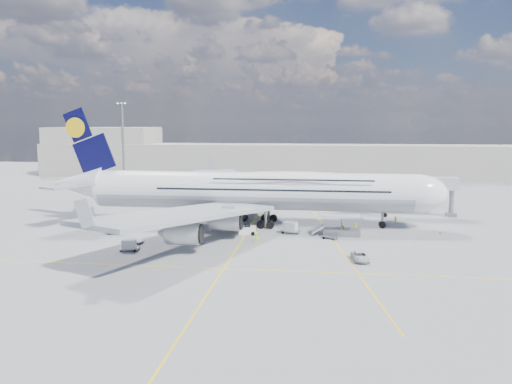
# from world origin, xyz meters

# --- Properties ---
(ground) EXTENTS (300.00, 300.00, 0.00)m
(ground) POSITION_xyz_m (0.00, 0.00, 0.00)
(ground) COLOR gray
(ground) RESTS_ON ground
(taxi_line_main) EXTENTS (0.25, 220.00, 0.01)m
(taxi_line_main) POSITION_xyz_m (0.00, 0.00, 0.01)
(taxi_line_main) COLOR yellow
(taxi_line_main) RESTS_ON ground
(taxi_line_cross) EXTENTS (120.00, 0.25, 0.01)m
(taxi_line_cross) POSITION_xyz_m (0.00, -20.00, 0.01)
(taxi_line_cross) COLOR yellow
(taxi_line_cross) RESTS_ON ground
(taxi_line_diag) EXTENTS (14.16, 99.06, 0.01)m
(taxi_line_diag) POSITION_xyz_m (14.00, 10.00, 0.01)
(taxi_line_diag) COLOR yellow
(taxi_line_diag) RESTS_ON ground
(airliner) EXTENTS (77.26, 79.15, 23.71)m
(airliner) POSITION_xyz_m (0.26, 10.00, 6.87)
(airliner) COLOR white
(airliner) RESTS_ON ground
(jet_bridge) EXTENTS (18.80, 12.10, 8.50)m
(jet_bridge) POSITION_xyz_m (29.81, 20.94, 6.85)
(jet_bridge) COLOR #B7B7BC
(jet_bridge) RESTS_ON ground
(cargo_loader) EXTENTS (8.53, 3.20, 3.67)m
(cargo_loader) POSITION_xyz_m (16.82, 2.89, 1.25)
(cargo_loader) COLOR silver
(cargo_loader) RESTS_ON ground
(light_mast) EXTENTS (3.00, 0.70, 25.50)m
(light_mast) POSITION_xyz_m (-40.00, 45.00, 13.21)
(light_mast) COLOR gray
(light_mast) RESTS_ON ground
(terminal) EXTENTS (180.00, 16.00, 12.00)m
(terminal) POSITION_xyz_m (0.00, 95.00, 6.00)
(terminal) COLOR #B2AD9E
(terminal) RESTS_ON ground
(hangar) EXTENTS (40.00, 22.00, 18.00)m
(hangar) POSITION_xyz_m (-70.00, 100.00, 9.00)
(hangar) COLOR #B2AD9E
(hangar) RESTS_ON ground
(tree_line) EXTENTS (160.00, 6.00, 8.00)m
(tree_line) POSITION_xyz_m (40.00, 140.00, 4.00)
(tree_line) COLOR #193814
(tree_line) RESTS_ON ground
(dolly_row_a) EXTENTS (3.83, 2.83, 2.17)m
(dolly_row_a) POSITION_xyz_m (-23.12, -1.02, 1.17)
(dolly_row_a) COLOR gray
(dolly_row_a) RESTS_ON ground
(dolly_row_b) EXTENTS (3.33, 2.47, 0.44)m
(dolly_row_b) POSITION_xyz_m (-17.82, -7.61, 0.34)
(dolly_row_b) COLOR gray
(dolly_row_b) RESTS_ON ground
(dolly_row_c) EXTENTS (3.04, 1.96, 1.79)m
(dolly_row_c) POSITION_xyz_m (-16.49, -12.35, 0.96)
(dolly_row_c) COLOR gray
(dolly_row_c) RESTS_ON ground
(dolly_back) EXTENTS (3.32, 2.30, 0.44)m
(dolly_back) POSITION_xyz_m (-17.53, -7.49, 0.34)
(dolly_back) COLOR gray
(dolly_back) RESTS_ON ground
(dolly_nose_far) EXTENTS (3.14, 2.59, 0.41)m
(dolly_nose_far) POSITION_xyz_m (14.94, -0.06, 0.31)
(dolly_nose_far) COLOR gray
(dolly_nose_far) RESTS_ON ground
(dolly_nose_near) EXTENTS (3.65, 2.70, 2.07)m
(dolly_nose_near) POSITION_xyz_m (7.86, 3.22, 1.11)
(dolly_nose_near) COLOR gray
(dolly_nose_near) RESTS_ON ground
(baggage_tug) EXTENTS (3.22, 1.82, 1.91)m
(baggage_tug) POSITION_xyz_m (0.30, 1.18, 0.84)
(baggage_tug) COLOR white
(baggage_tug) RESTS_ON ground
(catering_truck_inner) EXTENTS (7.74, 5.13, 4.27)m
(catering_truck_inner) POSITION_xyz_m (-11.89, 35.18, 2.02)
(catering_truck_inner) COLOR gray
(catering_truck_inner) RESTS_ON ground
(catering_truck_outer) EXTENTS (8.25, 5.89, 4.54)m
(catering_truck_outer) POSITION_xyz_m (-10.18, 45.87, 2.11)
(catering_truck_outer) COLOR gray
(catering_truck_outer) RESTS_ON ground
(service_van) EXTENTS (2.64, 4.82, 1.28)m
(service_van) POSITION_xyz_m (18.98, -13.65, 0.64)
(service_van) COLOR silver
(service_van) RESTS_ON ground
(crew_nose) EXTENTS (0.62, 0.46, 1.55)m
(crew_nose) POSITION_xyz_m (28.19, 14.74, 0.78)
(crew_nose) COLOR #D2E117
(crew_nose) RESTS_ON ground
(crew_loader) EXTENTS (1.05, 0.93, 1.80)m
(crew_loader) POSITION_xyz_m (17.30, 2.92, 0.90)
(crew_loader) COLOR #99E918
(crew_loader) RESTS_ON ground
(crew_wing) EXTENTS (0.46, 1.06, 1.80)m
(crew_wing) POSITION_xyz_m (-13.50, -0.33, 0.90)
(crew_wing) COLOR #C8FD1A
(crew_wing) RESTS_ON ground
(crew_van) EXTENTS (0.83, 1.00, 1.74)m
(crew_van) POSITION_xyz_m (19.60, 5.36, 0.87)
(crew_van) COLOR #CCF319
(crew_van) RESTS_ON ground
(crew_tug) EXTENTS (1.26, 0.86, 1.79)m
(crew_tug) POSITION_xyz_m (2.62, -4.79, 0.89)
(crew_tug) COLOR #BEF619
(crew_tug) RESTS_ON ground
(cone_nose) EXTENTS (0.48, 0.48, 0.61)m
(cone_nose) POSITION_xyz_m (34.72, 5.87, 0.29)
(cone_nose) COLOR #DF510B
(cone_nose) RESTS_ON ground
(cone_wing_left_inner) EXTENTS (0.49, 0.49, 0.62)m
(cone_wing_left_inner) POSITION_xyz_m (-3.02, 26.79, 0.30)
(cone_wing_left_inner) COLOR #DF510B
(cone_wing_left_inner) RESTS_ON ground
(cone_wing_left_outer) EXTENTS (0.47, 0.47, 0.59)m
(cone_wing_left_outer) POSITION_xyz_m (-6.41, 40.15, 0.29)
(cone_wing_left_outer) COLOR #DF510B
(cone_wing_left_outer) RESTS_ON ground
(cone_wing_right_inner) EXTENTS (0.43, 0.43, 0.55)m
(cone_wing_right_inner) POSITION_xyz_m (-10.59, 1.95, 0.27)
(cone_wing_right_inner) COLOR #DF510B
(cone_wing_right_inner) RESTS_ON ground
(cone_wing_right_outer) EXTENTS (0.50, 0.50, 0.64)m
(cone_wing_right_outer) POSITION_xyz_m (-15.33, -11.19, 0.31)
(cone_wing_right_outer) COLOR #DF510B
(cone_wing_right_outer) RESTS_ON ground
(cone_tail) EXTENTS (0.42, 0.42, 0.53)m
(cone_tail) POSITION_xyz_m (-37.80, 9.91, 0.25)
(cone_tail) COLOR #DF510B
(cone_tail) RESTS_ON ground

